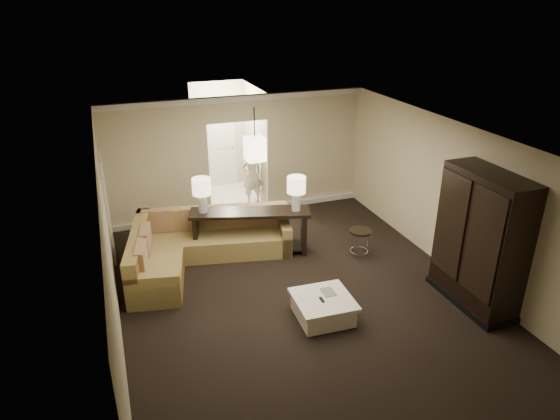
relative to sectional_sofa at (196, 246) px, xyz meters
name	(u,v)px	position (x,y,z in m)	size (l,w,h in m)	color
ground	(304,301)	(1.45, -1.95, -0.36)	(8.00, 8.00, 0.00)	black
wall_back	(239,156)	(1.45, 2.05, 1.04)	(6.00, 0.04, 2.80)	beige
wall_front	(474,407)	(1.45, -5.95, 1.04)	(6.00, 0.04, 2.80)	beige
wall_left	(110,259)	(-1.55, -1.95, 1.04)	(0.04, 8.00, 2.80)	beige
wall_right	(460,203)	(4.45, -1.95, 1.04)	(0.04, 8.00, 2.80)	beige
ceiling	(307,143)	(1.45, -1.95, 2.44)	(6.00, 8.00, 0.02)	silver
crown_molding	(237,99)	(1.45, 2.00, 2.37)	(6.00, 0.10, 0.12)	silver
baseboard	(241,211)	(1.45, 2.00, -0.30)	(6.00, 0.10, 0.12)	silver
side_door	(107,208)	(-1.52, 0.85, 0.69)	(0.05, 0.90, 2.10)	silver
foyer	(224,145)	(1.45, 3.39, 0.94)	(1.44, 2.02, 2.80)	white
sectional_sofa	(196,246)	(0.00, 0.00, 0.00)	(3.42, 2.55, 0.91)	brown
coffee_table	(323,307)	(1.57, -2.48, -0.17)	(0.96, 0.96, 0.39)	white
console_table	(250,228)	(1.11, 0.05, 0.18)	(2.42, 1.21, 0.91)	black
armoire	(480,243)	(4.14, -2.92, 0.76)	(0.69, 1.62, 2.33)	black
drink_table	(360,237)	(3.11, -0.83, 0.04)	(0.45, 0.45, 0.56)	black
table_lamp_left	(202,190)	(0.24, 0.32, 1.02)	(0.37, 0.37, 0.70)	silver
table_lamp_right	(296,188)	(1.98, -0.22, 1.02)	(0.37, 0.37, 0.70)	silver
pendant_light	(255,149)	(1.45, 0.75, 1.59)	(0.38, 0.38, 1.09)	black
person	(252,172)	(1.90, 2.53, 0.46)	(0.59, 0.40, 1.64)	beige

